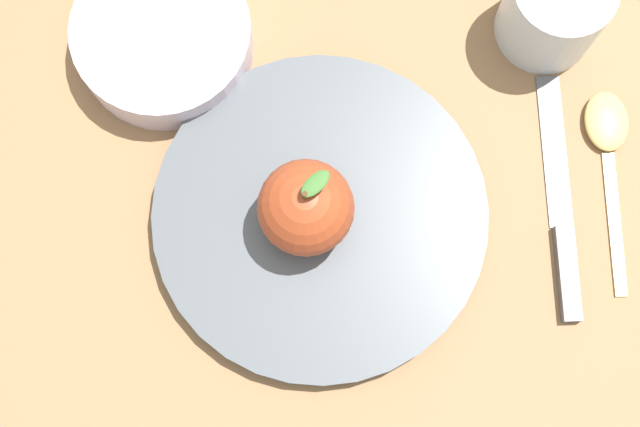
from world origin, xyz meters
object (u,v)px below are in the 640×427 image
Objects in this scene: dinner_plate at (320,216)px; spoon at (608,142)px; cup at (555,7)px; apple at (306,208)px; knife at (562,219)px; side_bowl at (163,37)px.

dinner_plate is 1.95× the size of spoon.
spoon is at bearing -111.05° from cup.
apple is (-0.01, 0.01, 0.04)m from dinner_plate.
spoon is at bearing 11.07° from knife.
cup reaches higher than spoon.
spoon reaches higher than knife.
side_bowl is at bearing 81.95° from apple.
apple is 1.02× the size of cup.
dinner_plate is 0.18m from side_bowl.
dinner_plate is 0.23m from spoon.
dinner_plate reaches higher than knife.
cup is at bearing 46.01° from knife.
dinner_plate is 1.82× the size of side_bowl.
side_bowl is 1.77× the size of cup.
spoon is (0.18, -0.30, -0.02)m from side_bowl.
knife is 1.17× the size of spoon.
side_bowl is at bearing 84.98° from dinner_plate.
apple is 0.24m from spoon.
dinner_plate is 3.18× the size of apple.
dinner_plate is 0.24m from cup.
apple is at bearing 150.63° from dinner_plate.
apple reaches higher than cup.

